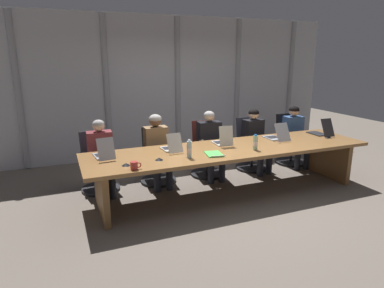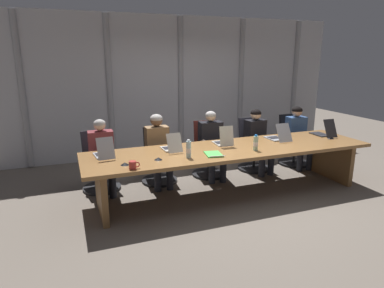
% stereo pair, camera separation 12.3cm
% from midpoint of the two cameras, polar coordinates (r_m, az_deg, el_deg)
% --- Properties ---
extents(ground_plane, '(14.73, 14.73, 0.00)m').
position_cam_midpoint_polar(ground_plane, '(5.36, 5.73, -8.16)').
color(ground_plane, '#6B6056').
extents(conference_table, '(4.39, 1.11, 0.73)m').
position_cam_midpoint_polar(conference_table, '(5.16, 5.90, -2.02)').
color(conference_table, olive).
rests_on(conference_table, ground_plane).
extents(curtain_backdrop, '(7.36, 0.17, 2.88)m').
position_cam_midpoint_polar(curtain_backdrop, '(7.29, -3.40, 9.69)').
color(curtain_backdrop, '#B2B2B7').
rests_on(curtain_backdrop, ground_plane).
extents(laptop_left_end, '(0.26, 0.45, 0.30)m').
position_cam_midpoint_polar(laptop_left_end, '(4.75, -15.43, -1.58)').
color(laptop_left_end, '#A8ADB7').
rests_on(laptop_left_end, conference_table).
extents(laptop_left_mid, '(0.24, 0.43, 0.28)m').
position_cam_midpoint_polar(laptop_left_mid, '(4.94, -4.27, -0.51)').
color(laptop_left_mid, beige).
rests_on(laptop_left_mid, conference_table).
extents(laptop_center, '(0.24, 0.40, 0.32)m').
position_cam_midpoint_polar(laptop_center, '(5.27, 4.52, 0.53)').
color(laptop_center, beige).
rests_on(laptop_center, conference_table).
extents(laptop_right_mid, '(0.25, 0.48, 0.30)m').
position_cam_midpoint_polar(laptop_right_mid, '(5.74, 13.46, 1.31)').
color(laptop_right_mid, '#A8ADB7').
rests_on(laptop_right_mid, conference_table).
extents(laptop_right_end, '(0.22, 0.48, 0.31)m').
position_cam_midpoint_polar(laptop_right_end, '(6.29, 20.40, 1.96)').
color(laptop_right_end, '#2D2D33').
rests_on(laptop_right_end, conference_table).
extents(office_chair_left_end, '(0.60, 0.61, 0.93)m').
position_cam_midpoint_polar(office_chair_left_end, '(5.57, -16.15, -4.02)').
color(office_chair_left_end, '#2D2D38').
rests_on(office_chair_left_end, ground_plane).
extents(office_chair_left_mid, '(0.60, 0.60, 0.91)m').
position_cam_midpoint_polar(office_chair_left_mid, '(5.73, -6.50, -3.02)').
color(office_chair_left_mid, black).
rests_on(office_chair_left_mid, ground_plane).
extents(office_chair_center, '(0.60, 0.60, 0.95)m').
position_cam_midpoint_polar(office_chair_center, '(6.03, 1.91, -1.91)').
color(office_chair_center, '#511E19').
rests_on(office_chair_center, ground_plane).
extents(office_chair_right_mid, '(0.60, 0.60, 0.95)m').
position_cam_midpoint_polar(office_chair_right_mid, '(6.45, 9.39, -1.01)').
color(office_chair_right_mid, '#2D2D38').
rests_on(office_chair_right_mid, ground_plane).
extents(office_chair_right_end, '(0.60, 0.60, 0.97)m').
position_cam_midpoint_polar(office_chair_right_end, '(6.95, 15.77, -0.18)').
color(office_chair_right_end, black).
rests_on(office_chair_right_end, ground_plane).
extents(person_left_end, '(0.39, 0.55, 1.14)m').
position_cam_midpoint_polar(person_left_end, '(5.33, -15.80, -1.49)').
color(person_left_end, brown).
rests_on(person_left_end, ground_plane).
extents(person_left_mid, '(0.38, 0.55, 1.17)m').
position_cam_midpoint_polar(person_left_mid, '(5.49, -6.52, -0.29)').
color(person_left_mid, olive).
rests_on(person_left_mid, ground_plane).
extents(person_center, '(0.43, 0.57, 1.16)m').
position_cam_midpoint_polar(person_center, '(5.81, 2.57, 0.52)').
color(person_center, black).
rests_on(person_center, ground_plane).
extents(person_right_mid, '(0.41, 0.57, 1.15)m').
position_cam_midpoint_polar(person_right_mid, '(6.24, 10.18, 1.22)').
color(person_right_mid, black).
rests_on(person_right_mid, ground_plane).
extents(person_right_end, '(0.40, 0.57, 1.15)m').
position_cam_midpoint_polar(person_right_end, '(6.74, 16.57, 1.88)').
color(person_right_end, '#335184').
rests_on(person_right_end, ground_plane).
extents(water_bottle_primary, '(0.07, 0.07, 0.24)m').
position_cam_midpoint_polar(water_bottle_primary, '(5.02, 9.98, 0.19)').
color(water_bottle_primary, '#ADD1B2').
rests_on(water_bottle_primary, conference_table).
extents(water_bottle_secondary, '(0.07, 0.07, 0.25)m').
position_cam_midpoint_polar(water_bottle_secondary, '(4.56, -1.25, -0.96)').
color(water_bottle_secondary, silver).
rests_on(water_bottle_secondary, conference_table).
extents(coffee_mug_near, '(0.14, 0.09, 0.10)m').
position_cam_midpoint_polar(coffee_mug_near, '(4.18, -10.56, -3.61)').
color(coffee_mug_near, '#B2332D').
rests_on(coffee_mug_near, conference_table).
extents(conference_mic_left_side, '(0.11, 0.11, 0.03)m').
position_cam_midpoint_polar(conference_mic_left_side, '(4.36, -11.93, -3.39)').
color(conference_mic_left_side, black).
rests_on(conference_mic_left_side, conference_table).
extents(conference_mic_middle, '(0.11, 0.11, 0.03)m').
position_cam_midpoint_polar(conference_mic_middle, '(4.51, -6.37, -2.52)').
color(conference_mic_middle, black).
rests_on(conference_mic_middle, conference_table).
extents(conference_mic_right_side, '(0.11, 0.11, 0.03)m').
position_cam_midpoint_polar(conference_mic_right_side, '(6.13, 21.57, 1.14)').
color(conference_mic_right_side, black).
rests_on(conference_mic_right_side, conference_table).
extents(spiral_notepad, '(0.27, 0.34, 0.03)m').
position_cam_midpoint_polar(spiral_notepad, '(4.74, 2.98, -1.71)').
color(spiral_notepad, '#4CB74C').
rests_on(spiral_notepad, conference_table).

